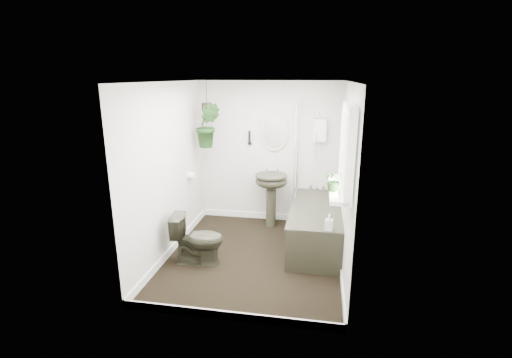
# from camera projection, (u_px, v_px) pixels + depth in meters

# --- Properties ---
(floor) EXTENTS (2.30, 2.80, 0.02)m
(floor) POSITION_uv_depth(u_px,v_px,m) (254.00, 257.00, 5.04)
(floor) COLOR black
(floor) RESTS_ON ground
(ceiling) EXTENTS (2.30, 2.80, 0.02)m
(ceiling) POSITION_uv_depth(u_px,v_px,m) (254.00, 81.00, 4.42)
(ceiling) COLOR white
(ceiling) RESTS_ON ground
(wall_back) EXTENTS (2.30, 0.02, 2.30)m
(wall_back) POSITION_uv_depth(u_px,v_px,m) (269.00, 153.00, 6.07)
(wall_back) COLOR silver
(wall_back) RESTS_ON ground
(wall_front) EXTENTS (2.30, 0.02, 2.30)m
(wall_front) POSITION_uv_depth(u_px,v_px,m) (226.00, 214.00, 3.39)
(wall_front) COLOR silver
(wall_front) RESTS_ON ground
(wall_left) EXTENTS (0.02, 2.80, 2.30)m
(wall_left) POSITION_uv_depth(u_px,v_px,m) (168.00, 171.00, 4.93)
(wall_left) COLOR silver
(wall_left) RESTS_ON ground
(wall_right) EXTENTS (0.02, 2.80, 2.30)m
(wall_right) POSITION_uv_depth(u_px,v_px,m) (347.00, 179.00, 4.54)
(wall_right) COLOR silver
(wall_right) RESTS_ON ground
(skirting) EXTENTS (2.30, 2.80, 0.10)m
(skirting) POSITION_uv_depth(u_px,v_px,m) (254.00, 253.00, 5.03)
(skirting) COLOR white
(skirting) RESTS_ON floor
(bathtub) EXTENTS (0.72, 1.72, 0.58)m
(bathtub) POSITION_uv_depth(u_px,v_px,m) (315.00, 226.00, 5.30)
(bathtub) COLOR #2A2A1E
(bathtub) RESTS_ON floor
(bath_screen) EXTENTS (0.04, 0.72, 1.40)m
(bath_screen) POSITION_uv_depth(u_px,v_px,m) (297.00, 151.00, 5.56)
(bath_screen) COLOR silver
(bath_screen) RESTS_ON bathtub
(shower_box) EXTENTS (0.20, 0.10, 0.35)m
(shower_box) POSITION_uv_depth(u_px,v_px,m) (320.00, 130.00, 5.76)
(shower_box) COLOR white
(shower_box) RESTS_ON wall_back
(oval_mirror) EXTENTS (0.46, 0.03, 0.62)m
(oval_mirror) POSITION_uv_depth(u_px,v_px,m) (274.00, 132.00, 5.92)
(oval_mirror) COLOR beige
(oval_mirror) RESTS_ON wall_back
(wall_sconce) EXTENTS (0.04, 0.04, 0.22)m
(wall_sconce) POSITION_uv_depth(u_px,v_px,m) (249.00, 138.00, 6.01)
(wall_sconce) COLOR black
(wall_sconce) RESTS_ON wall_back
(toilet_roll_holder) EXTENTS (0.11, 0.11, 0.11)m
(toilet_roll_holder) POSITION_uv_depth(u_px,v_px,m) (191.00, 176.00, 5.65)
(toilet_roll_holder) COLOR white
(toilet_roll_holder) RESTS_ON wall_left
(window_recess) EXTENTS (0.08, 1.00, 0.90)m
(window_recess) POSITION_uv_depth(u_px,v_px,m) (347.00, 149.00, 3.75)
(window_recess) COLOR white
(window_recess) RESTS_ON wall_right
(window_sill) EXTENTS (0.18, 1.00, 0.04)m
(window_sill) POSITION_uv_depth(u_px,v_px,m) (338.00, 189.00, 3.88)
(window_sill) COLOR white
(window_sill) RESTS_ON wall_right
(window_blinds) EXTENTS (0.01, 0.86, 0.76)m
(window_blinds) POSITION_uv_depth(u_px,v_px,m) (343.00, 149.00, 3.76)
(window_blinds) COLOR white
(window_blinds) RESTS_ON wall_right
(toilet) EXTENTS (0.69, 0.44, 0.67)m
(toilet) POSITION_uv_depth(u_px,v_px,m) (198.00, 239.00, 4.79)
(toilet) COLOR #2A2A1E
(toilet) RESTS_ON floor
(pedestal_sink) EXTENTS (0.53, 0.46, 0.87)m
(pedestal_sink) POSITION_uv_depth(u_px,v_px,m) (271.00, 200.00, 5.95)
(pedestal_sink) COLOR #2A2A1E
(pedestal_sink) RESTS_ON floor
(sill_plant) EXTENTS (0.24, 0.22, 0.22)m
(sill_plant) POSITION_uv_depth(u_px,v_px,m) (334.00, 180.00, 3.71)
(sill_plant) COLOR black
(sill_plant) RESTS_ON window_sill
(hanging_plant) EXTENTS (0.42, 0.36, 0.68)m
(hanging_plant) POSITION_uv_depth(u_px,v_px,m) (208.00, 125.00, 5.65)
(hanging_plant) COLOR black
(hanging_plant) RESTS_ON ceiling
(soap_bottle) EXTENTS (0.10, 0.10, 0.20)m
(soap_bottle) POSITION_uv_depth(u_px,v_px,m) (329.00, 222.00, 4.42)
(soap_bottle) COLOR black
(soap_bottle) RESTS_ON bathtub
(hanging_pot) EXTENTS (0.16, 0.16, 0.12)m
(hanging_pot) POSITION_uv_depth(u_px,v_px,m) (207.00, 107.00, 5.58)
(hanging_pot) COLOR black
(hanging_pot) RESTS_ON ceiling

